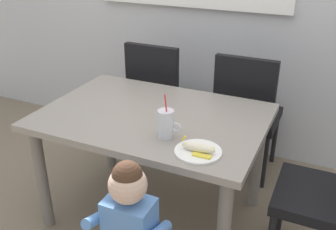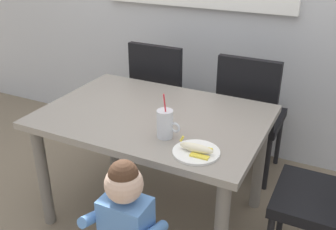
{
  "view_description": "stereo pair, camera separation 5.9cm",
  "coord_description": "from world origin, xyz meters",
  "px_view_note": "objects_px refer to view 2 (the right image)",
  "views": [
    {
      "loc": [
        0.92,
        -1.8,
        1.7
      ],
      "look_at": [
        0.14,
        -0.09,
        0.79
      ],
      "focal_mm": 40.98,
      "sensor_mm": 36.0,
      "label": 1
    },
    {
      "loc": [
        0.98,
        -1.77,
        1.7
      ],
      "look_at": [
        0.14,
        -0.09,
        0.79
      ],
      "focal_mm": 40.98,
      "sensor_mm": 36.0,
      "label": 2
    }
  ],
  "objects_px": {
    "dining_table": "(154,129)",
    "dining_chair_right": "(249,111)",
    "dining_chair_left": "(162,94)",
    "toddler_standing": "(126,221)",
    "milk_cup": "(165,125)",
    "peeled_banana": "(197,149)",
    "snack_plate": "(196,152)"
  },
  "relations": [
    {
      "from": "dining_chair_left",
      "to": "toddler_standing",
      "type": "relative_size",
      "value": 1.15
    },
    {
      "from": "toddler_standing",
      "to": "snack_plate",
      "type": "xyz_separation_m",
      "value": [
        0.18,
        0.36,
        0.21
      ]
    },
    {
      "from": "snack_plate",
      "to": "dining_table",
      "type": "bearing_deg",
      "value": 142.98
    },
    {
      "from": "milk_cup",
      "to": "dining_table",
      "type": "bearing_deg",
      "value": 130.58
    },
    {
      "from": "dining_table",
      "to": "snack_plate",
      "type": "distance_m",
      "value": 0.51
    },
    {
      "from": "dining_chair_right",
      "to": "peeled_banana",
      "type": "bearing_deg",
      "value": 90.31
    },
    {
      "from": "toddler_standing",
      "to": "peeled_banana",
      "type": "xyz_separation_m",
      "value": [
        0.19,
        0.35,
        0.24
      ]
    },
    {
      "from": "snack_plate",
      "to": "dining_chair_left",
      "type": "bearing_deg",
      "value": 124.95
    },
    {
      "from": "dining_table",
      "to": "dining_chair_right",
      "type": "height_order",
      "value": "dining_chair_right"
    },
    {
      "from": "dining_chair_right",
      "to": "toddler_standing",
      "type": "relative_size",
      "value": 1.15
    },
    {
      "from": "dining_chair_left",
      "to": "dining_table",
      "type": "bearing_deg",
      "value": 113.39
    },
    {
      "from": "toddler_standing",
      "to": "dining_table",
      "type": "bearing_deg",
      "value": 107.82
    },
    {
      "from": "snack_plate",
      "to": "peeled_banana",
      "type": "height_order",
      "value": "peeled_banana"
    },
    {
      "from": "dining_chair_right",
      "to": "toddler_standing",
      "type": "bearing_deg",
      "value": 82.27
    },
    {
      "from": "dining_table",
      "to": "dining_chair_left",
      "type": "bearing_deg",
      "value": 113.39
    },
    {
      "from": "dining_table",
      "to": "dining_chair_right",
      "type": "relative_size",
      "value": 1.35
    },
    {
      "from": "milk_cup",
      "to": "snack_plate",
      "type": "distance_m",
      "value": 0.23
    },
    {
      "from": "toddler_standing",
      "to": "snack_plate",
      "type": "relative_size",
      "value": 3.64
    },
    {
      "from": "dining_chair_left",
      "to": "dining_chair_right",
      "type": "height_order",
      "value": "same"
    },
    {
      "from": "toddler_standing",
      "to": "milk_cup",
      "type": "bearing_deg",
      "value": 93.02
    },
    {
      "from": "toddler_standing",
      "to": "peeled_banana",
      "type": "relative_size",
      "value": 4.87
    },
    {
      "from": "dining_table",
      "to": "snack_plate",
      "type": "relative_size",
      "value": 5.64
    },
    {
      "from": "toddler_standing",
      "to": "milk_cup",
      "type": "distance_m",
      "value": 0.52
    },
    {
      "from": "dining_chair_right",
      "to": "peeled_banana",
      "type": "relative_size",
      "value": 5.57
    },
    {
      "from": "dining_chair_left",
      "to": "dining_chair_right",
      "type": "relative_size",
      "value": 1.0
    },
    {
      "from": "dining_table",
      "to": "dining_chair_left",
      "type": "relative_size",
      "value": 1.35
    },
    {
      "from": "milk_cup",
      "to": "peeled_banana",
      "type": "bearing_deg",
      "value": -22.08
    },
    {
      "from": "dining_table",
      "to": "peeled_banana",
      "type": "bearing_deg",
      "value": -37.35
    },
    {
      "from": "milk_cup",
      "to": "snack_plate",
      "type": "xyz_separation_m",
      "value": [
        0.21,
        -0.08,
        -0.06
      ]
    },
    {
      "from": "milk_cup",
      "to": "dining_chair_right",
      "type": "bearing_deg",
      "value": 77.28
    },
    {
      "from": "peeled_banana",
      "to": "dining_chair_right",
      "type": "bearing_deg",
      "value": 90.31
    },
    {
      "from": "dining_table",
      "to": "toddler_standing",
      "type": "height_order",
      "value": "toddler_standing"
    }
  ]
}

